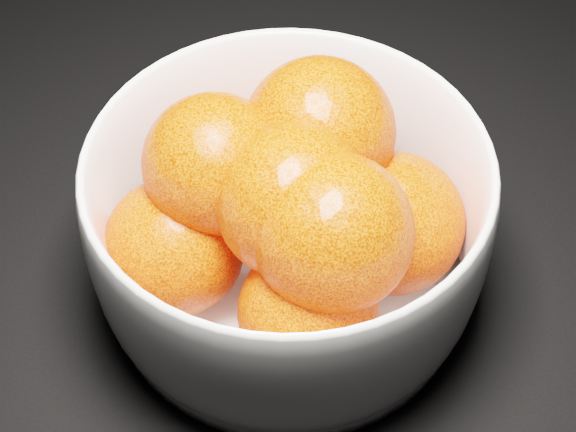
# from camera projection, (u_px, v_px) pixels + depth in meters

# --- Properties ---
(ground) EXTENTS (3.00, 3.00, 0.00)m
(ground) POSITION_uv_depth(u_px,v_px,m) (210.00, 73.00, 0.67)
(ground) COLOR black
(ground) RESTS_ON ground
(bowl) EXTENTS (0.24, 0.24, 0.12)m
(bowl) POSITION_uv_depth(u_px,v_px,m) (288.00, 222.00, 0.49)
(bowl) COLOR white
(bowl) RESTS_ON ground
(orange_pile) EXTENTS (0.21, 0.19, 0.14)m
(orange_pile) POSITION_uv_depth(u_px,v_px,m) (292.00, 206.00, 0.47)
(orange_pile) COLOR #FF410D
(orange_pile) RESTS_ON bowl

